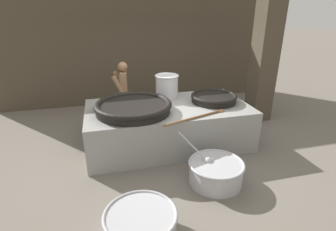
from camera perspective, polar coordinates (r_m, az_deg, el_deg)
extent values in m
plane|color=slate|center=(5.73, 0.00, -5.89)|extent=(60.00, 60.00, 0.00)
cube|color=#4C4233|center=(8.07, -5.56, 15.66)|extent=(8.45, 0.24, 3.59)
cube|color=#4C4233|center=(6.97, 20.49, 13.39)|extent=(0.51, 0.51, 3.59)
cube|color=gray|center=(5.55, 0.00, -2.03)|extent=(3.32, 1.73, 0.85)
cylinder|color=black|center=(5.09, -7.56, 1.55)|extent=(1.43, 1.43, 0.15)
torus|color=black|center=(5.07, -7.60, 2.34)|extent=(1.49, 1.49, 0.11)
cylinder|color=black|center=(5.70, 9.91, 3.58)|extent=(0.94, 0.94, 0.13)
torus|color=black|center=(5.68, 9.95, 4.20)|extent=(0.98, 0.98, 0.08)
cylinder|color=silver|center=(5.88, -0.25, 6.33)|extent=(0.50, 0.50, 0.49)
torus|color=silver|center=(5.82, -0.25, 8.66)|extent=(0.53, 0.53, 0.03)
cylinder|color=brown|center=(4.79, 6.04, -0.40)|extent=(1.32, 0.49, 0.04)
cube|color=brown|center=(5.19, 11.43, 0.97)|extent=(0.15, 0.13, 0.02)
cylinder|color=#8C6647|center=(6.41, -9.25, 0.75)|extent=(0.12, 0.12, 0.78)
cylinder|color=#8C6647|center=(6.56, -9.22, 1.28)|extent=(0.12, 0.12, 0.78)
cube|color=#4C663F|center=(6.43, -9.32, 2.31)|extent=(0.21, 0.26, 0.51)
cube|color=#8C6647|center=(6.28, -9.61, 6.79)|extent=(0.21, 0.49, 0.58)
cylinder|color=#8C6647|center=(6.05, -10.60, 6.13)|extent=(0.32, 0.13, 0.53)
cylinder|color=#8C6647|center=(6.51, -10.41, 7.27)|extent=(0.32, 0.13, 0.53)
sphere|color=#8C6647|center=(6.18, -9.85, 10.44)|extent=(0.22, 0.22, 0.22)
cylinder|color=#B7B7BC|center=(4.51, 10.34, -12.20)|extent=(0.87, 0.87, 0.36)
torus|color=#B7B7BC|center=(4.41, 10.51, -10.26)|extent=(0.92, 0.92, 0.04)
cylinder|color=#6B9347|center=(4.46, 10.42, -11.34)|extent=(0.77, 0.77, 0.09)
sphere|color=#B7B7BC|center=(4.46, 8.66, -9.90)|extent=(0.16, 0.16, 0.16)
cylinder|color=#B7B7BC|center=(4.46, 5.44, -6.74)|extent=(0.42, 0.45, 0.42)
cylinder|color=#B7B7BC|center=(3.59, -5.92, -22.68)|extent=(0.89, 0.89, 0.34)
torus|color=#B7B7BC|center=(3.48, -6.04, -20.70)|extent=(0.94, 0.94, 0.04)
cylinder|color=orange|center=(3.54, -5.97, -21.81)|extent=(0.79, 0.79, 0.08)
cylinder|color=orange|center=(3.36, -5.29, -23.27)|extent=(0.05, 0.06, 0.04)
cylinder|color=orange|center=(3.64, -7.79, -19.12)|extent=(0.05, 0.05, 0.04)
cylinder|color=orange|center=(3.52, -5.71, -20.76)|extent=(0.03, 0.04, 0.03)
cylinder|color=orange|center=(3.50, -5.53, -21.12)|extent=(0.05, 0.06, 0.03)
cylinder|color=orange|center=(3.53, -4.42, -20.59)|extent=(0.05, 0.04, 0.03)
cylinder|color=orange|center=(3.47, -6.18, -21.57)|extent=(0.05, 0.05, 0.03)
cylinder|color=orange|center=(3.56, -4.00, -20.12)|extent=(0.04, 0.05, 0.03)
cylinder|color=orange|center=(3.57, -6.43, -20.18)|extent=(0.04, 0.03, 0.03)
cylinder|color=orange|center=(3.48, -6.75, -21.52)|extent=(0.05, 0.06, 0.03)
cylinder|color=orange|center=(3.54, -4.79, -20.41)|extent=(0.06, 0.05, 0.03)
cylinder|color=orange|center=(3.59, -2.08, -19.72)|extent=(0.04, 0.04, 0.03)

